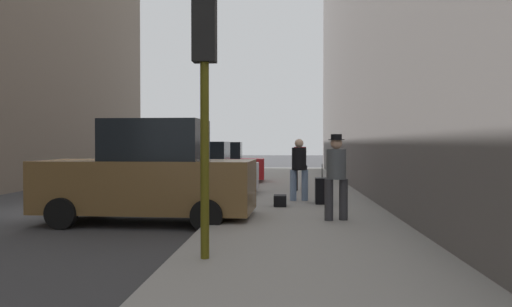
{
  "coord_description": "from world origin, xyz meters",
  "views": [
    {
      "loc": [
        5.62,
        -12.43,
        1.74
      ],
      "look_at": [
        4.6,
        4.3,
        1.4
      ],
      "focal_mm": 35.0,
      "sensor_mm": 36.0,
      "label": 1
    }
  ],
  "objects_px": {
    "fire_hydrant": "(250,181)",
    "pedestrian_with_beanie": "(336,172)",
    "parked_silver_sedan": "(193,171)",
    "traffic_light": "(205,69)",
    "parked_red_hatchback": "(215,165)",
    "parked_bronze_suv": "(149,176)",
    "pedestrian_in_jeans": "(299,166)",
    "rolling_suitcase": "(322,191)",
    "pedestrian_in_red_jacket": "(300,162)",
    "duffel_bag": "(280,201)"
  },
  "relations": [
    {
      "from": "traffic_light",
      "to": "pedestrian_with_beanie",
      "type": "distance_m",
      "value": 4.45
    },
    {
      "from": "pedestrian_with_beanie",
      "to": "duffel_bag",
      "type": "relative_size",
      "value": 4.04
    },
    {
      "from": "rolling_suitcase",
      "to": "duffel_bag",
      "type": "distance_m",
      "value": 1.29
    },
    {
      "from": "traffic_light",
      "to": "pedestrian_in_jeans",
      "type": "bearing_deg",
      "value": 78.17
    },
    {
      "from": "parked_silver_sedan",
      "to": "parked_red_hatchback",
      "type": "xyz_separation_m",
      "value": [
        -0.0,
        4.93,
        0.0
      ]
    },
    {
      "from": "pedestrian_in_jeans",
      "to": "parked_silver_sedan",
      "type": "bearing_deg",
      "value": 149.83
    },
    {
      "from": "fire_hydrant",
      "to": "traffic_light",
      "type": "distance_m",
      "value": 9.62
    },
    {
      "from": "parked_bronze_suv",
      "to": "parked_silver_sedan",
      "type": "bearing_deg",
      "value": 90.0
    },
    {
      "from": "traffic_light",
      "to": "duffel_bag",
      "type": "bearing_deg",
      "value": 80.47
    },
    {
      "from": "parked_bronze_suv",
      "to": "pedestrian_in_jeans",
      "type": "distance_m",
      "value": 4.61
    },
    {
      "from": "pedestrian_with_beanie",
      "to": "pedestrian_in_jeans",
      "type": "bearing_deg",
      "value": 100.95
    },
    {
      "from": "parked_red_hatchback",
      "to": "pedestrian_in_jeans",
      "type": "xyz_separation_m",
      "value": [
        3.33,
        -6.87,
        0.26
      ]
    },
    {
      "from": "fire_hydrant",
      "to": "traffic_light",
      "type": "xyz_separation_m",
      "value": [
        0.05,
        -9.35,
        2.26
      ]
    },
    {
      "from": "parked_silver_sedan",
      "to": "pedestrian_with_beanie",
      "type": "xyz_separation_m",
      "value": [
        4.0,
        -5.43,
        0.29
      ]
    },
    {
      "from": "fire_hydrant",
      "to": "traffic_light",
      "type": "height_order",
      "value": "traffic_light"
    },
    {
      "from": "duffel_bag",
      "to": "parked_red_hatchback",
      "type": "bearing_deg",
      "value": 109.1
    },
    {
      "from": "parked_silver_sedan",
      "to": "pedestrian_in_jeans",
      "type": "distance_m",
      "value": 3.86
    },
    {
      "from": "parked_bronze_suv",
      "to": "pedestrian_in_red_jacket",
      "type": "distance_m",
      "value": 6.99
    },
    {
      "from": "parked_red_hatchback",
      "to": "duffel_bag",
      "type": "bearing_deg",
      "value": -70.9
    },
    {
      "from": "duffel_bag",
      "to": "pedestrian_in_jeans",
      "type": "bearing_deg",
      "value": 68.32
    },
    {
      "from": "pedestrian_in_jeans",
      "to": "duffel_bag",
      "type": "bearing_deg",
      "value": -111.68
    },
    {
      "from": "rolling_suitcase",
      "to": "traffic_light",
      "type": "bearing_deg",
      "value": -107.86
    },
    {
      "from": "parked_red_hatchback",
      "to": "pedestrian_with_beanie",
      "type": "height_order",
      "value": "pedestrian_with_beanie"
    },
    {
      "from": "pedestrian_in_jeans",
      "to": "pedestrian_in_red_jacket",
      "type": "relative_size",
      "value": 1.0
    },
    {
      "from": "parked_silver_sedan",
      "to": "pedestrian_in_jeans",
      "type": "relative_size",
      "value": 2.46
    },
    {
      "from": "pedestrian_in_red_jacket",
      "to": "pedestrian_with_beanie",
      "type": "xyz_separation_m",
      "value": [
        0.57,
        -6.4,
        0.03
      ]
    },
    {
      "from": "pedestrian_with_beanie",
      "to": "pedestrian_in_red_jacket",
      "type": "bearing_deg",
      "value": 95.12
    },
    {
      "from": "parked_silver_sedan",
      "to": "traffic_light",
      "type": "relative_size",
      "value": 1.17
    },
    {
      "from": "pedestrian_in_jeans",
      "to": "duffel_bag",
      "type": "distance_m",
      "value": 1.6
    },
    {
      "from": "parked_red_hatchback",
      "to": "fire_hydrant",
      "type": "bearing_deg",
      "value": -68.43
    },
    {
      "from": "fire_hydrant",
      "to": "parked_red_hatchback",
      "type": "bearing_deg",
      "value": 111.57
    },
    {
      "from": "traffic_light",
      "to": "parked_red_hatchback",
      "type": "bearing_deg",
      "value": 97.59
    },
    {
      "from": "rolling_suitcase",
      "to": "parked_bronze_suv",
      "type": "bearing_deg",
      "value": -146.92
    },
    {
      "from": "parked_silver_sedan",
      "to": "traffic_light",
      "type": "xyz_separation_m",
      "value": [
        1.85,
        -8.98,
        1.91
      ]
    },
    {
      "from": "parked_bronze_suv",
      "to": "parked_silver_sedan",
      "type": "height_order",
      "value": "parked_bronze_suv"
    },
    {
      "from": "parked_silver_sedan",
      "to": "pedestrian_in_red_jacket",
      "type": "xyz_separation_m",
      "value": [
        3.43,
        0.97,
        0.26
      ]
    },
    {
      "from": "parked_silver_sedan",
      "to": "rolling_suitcase",
      "type": "relative_size",
      "value": 4.05
    },
    {
      "from": "parked_red_hatchback",
      "to": "fire_hydrant",
      "type": "xyz_separation_m",
      "value": [
        1.8,
        -4.56,
        -0.35
      ]
    },
    {
      "from": "parked_red_hatchback",
      "to": "traffic_light",
      "type": "height_order",
      "value": "traffic_light"
    },
    {
      "from": "parked_bronze_suv",
      "to": "pedestrian_with_beanie",
      "type": "distance_m",
      "value": 4.02
    },
    {
      "from": "parked_bronze_suv",
      "to": "pedestrian_in_red_jacket",
      "type": "xyz_separation_m",
      "value": [
        3.43,
        6.09,
        0.07
      ]
    },
    {
      "from": "fire_hydrant",
      "to": "pedestrian_with_beanie",
      "type": "xyz_separation_m",
      "value": [
        2.2,
        -5.8,
        0.64
      ]
    },
    {
      "from": "traffic_light",
      "to": "rolling_suitcase",
      "type": "distance_m",
      "value": 7.11
    },
    {
      "from": "parked_bronze_suv",
      "to": "pedestrian_in_jeans",
      "type": "xyz_separation_m",
      "value": [
        3.33,
        3.18,
        0.07
      ]
    },
    {
      "from": "pedestrian_with_beanie",
      "to": "traffic_light",
      "type": "bearing_deg",
      "value": -121.23
    },
    {
      "from": "parked_silver_sedan",
      "to": "pedestrian_in_jeans",
      "type": "bearing_deg",
      "value": -30.17
    },
    {
      "from": "parked_silver_sedan",
      "to": "parked_red_hatchback",
      "type": "height_order",
      "value": "same"
    },
    {
      "from": "parked_silver_sedan",
      "to": "traffic_light",
      "type": "bearing_deg",
      "value": -78.33
    },
    {
      "from": "parked_red_hatchback",
      "to": "rolling_suitcase",
      "type": "relative_size",
      "value": 4.1
    },
    {
      "from": "parked_red_hatchback",
      "to": "rolling_suitcase",
      "type": "xyz_separation_m",
      "value": [
        3.92,
        -7.5,
        -0.36
      ]
    }
  ]
}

